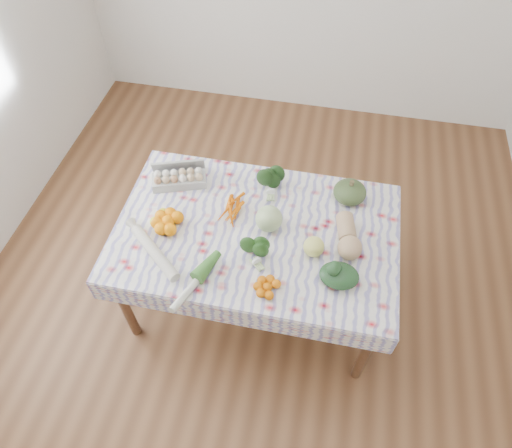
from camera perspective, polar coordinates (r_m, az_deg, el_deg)
name	(u,v)px	position (r m, az deg, el deg)	size (l,w,h in m)	color
ground	(256,294)	(3.32, 0.00, -8.79)	(4.50, 4.50, 0.00)	brown
dining_table	(256,239)	(2.75, 0.00, -1.83)	(1.60, 1.00, 0.75)	brown
tablecloth	(256,231)	(2.68, 0.00, -0.84)	(1.66, 1.06, 0.01)	white
egg_carton	(179,179)	(2.93, -9.60, 5.51)	(0.33, 0.13, 0.09)	#B0B0AB
carrot_bunch	(233,209)	(2.76, -2.89, 1.90)	(0.20, 0.18, 0.04)	#D75F04
kale_bunch	(271,183)	(2.84, 1.85, 5.10)	(0.15, 0.13, 0.13)	#193714
kabocha_squash	(350,192)	(2.84, 11.64, 3.94)	(0.20, 0.20, 0.13)	#374A25
cabbage	(269,219)	(2.63, 1.63, 0.67)	(0.16, 0.16, 0.16)	#A4BE80
butternut_squash	(348,236)	(2.62, 11.45, -1.42)	(0.14, 0.30, 0.14)	tan
orange_cluster	(168,222)	(2.72, -10.98, 0.31)	(0.24, 0.24, 0.08)	orange
broccoli	(253,254)	(2.52, -0.41, -3.78)	(0.13, 0.13, 0.10)	#214B19
mandarin_cluster	(267,287)	(2.44, 1.44, -7.83)	(0.17, 0.17, 0.05)	#D26606
grapefruit	(314,247)	(2.56, 7.24, -2.82)	(0.12, 0.12, 0.12)	#DCDD67
spinach_bag	(339,276)	(2.49, 10.35, -6.36)	(0.21, 0.17, 0.09)	#163118
daikon	(155,252)	(2.61, -12.54, -3.47)	(0.06, 0.06, 0.45)	beige
leek	(196,282)	(2.48, -7.56, -7.20)	(0.04, 0.04, 0.40)	beige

